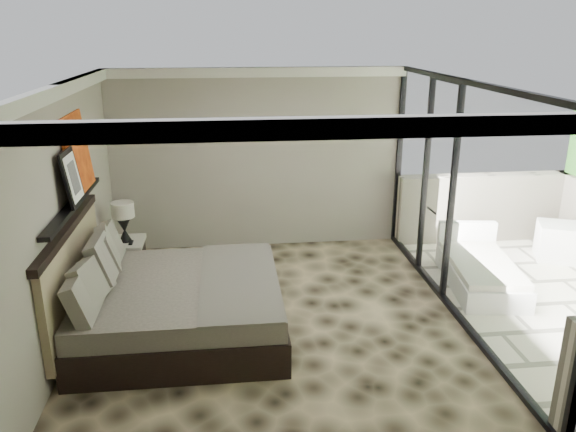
{
  "coord_description": "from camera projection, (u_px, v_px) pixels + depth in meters",
  "views": [
    {
      "loc": [
        -0.49,
        -6.02,
        3.34
      ],
      "look_at": [
        0.24,
        0.4,
        1.18
      ],
      "focal_mm": 35.0,
      "sensor_mm": 36.0,
      "label": 1
    }
  ],
  "objects": [
    {
      "name": "floor",
      "position": [
        272.0,
        319.0,
        6.79
      ],
      "size": [
        5.0,
        5.0,
        0.0
      ],
      "primitive_type": "plane",
      "color": "black",
      "rests_on": "ground"
    },
    {
      "name": "ceiling",
      "position": [
        270.0,
        84.0,
        5.9
      ],
      "size": [
        4.5,
        5.0,
        0.02
      ],
      "primitive_type": "cube",
      "color": "silver",
      "rests_on": "back_wall"
    },
    {
      "name": "back_wall",
      "position": [
        258.0,
        160.0,
        8.69
      ],
      "size": [
        4.5,
        0.02,
        2.8
      ],
      "primitive_type": "cube",
      "color": "gray",
      "rests_on": "floor"
    },
    {
      "name": "left_wall",
      "position": [
        66.0,
        216.0,
        6.11
      ],
      "size": [
        0.02,
        5.0,
        2.8
      ],
      "primitive_type": "cube",
      "color": "gray",
      "rests_on": "floor"
    },
    {
      "name": "glass_wall",
      "position": [
        462.0,
        203.0,
        6.59
      ],
      "size": [
        0.08,
        5.0,
        2.8
      ],
      "primitive_type": "cube",
      "color": "white",
      "rests_on": "floor"
    },
    {
      "name": "terrace_slab",
      "position": [
        563.0,
        307.0,
        7.21
      ],
      "size": [
        3.0,
        5.0,
        0.12
      ],
      "primitive_type": "cube",
      "color": "beige",
      "rests_on": "ground"
    },
    {
      "name": "picture_ledge",
      "position": [
        73.0,
        205.0,
        6.18
      ],
      "size": [
        0.12,
        2.2,
        0.05
      ],
      "primitive_type": "cube",
      "color": "black",
      "rests_on": "left_wall"
    },
    {
      "name": "bed",
      "position": [
        172.0,
        303.0,
        6.39
      ],
      "size": [
        2.33,
        2.25,
        1.29
      ],
      "color": "black",
      "rests_on": "floor"
    },
    {
      "name": "nightstand",
      "position": [
        124.0,
        256.0,
        7.92
      ],
      "size": [
        0.73,
        0.73,
        0.58
      ],
      "primitive_type": "cube",
      "rotation": [
        0.0,
        0.0,
        -0.31
      ],
      "color": "black",
      "rests_on": "floor"
    },
    {
      "name": "table_lamp",
      "position": [
        123.0,
        217.0,
        7.72
      ],
      "size": [
        0.31,
        0.31,
        0.57
      ],
      "color": "black",
      "rests_on": "nightstand"
    },
    {
      "name": "abstract_canvas",
      "position": [
        77.0,
        153.0,
        6.48
      ],
      "size": [
        0.13,
        0.9,
        0.9
      ],
      "primitive_type": "cube",
      "rotation": [
        0.0,
        -0.1,
        0.0
      ],
      "color": "#B63F0F",
      "rests_on": "picture_ledge"
    },
    {
      "name": "framed_print",
      "position": [
        72.0,
        177.0,
        6.01
      ],
      "size": [
        0.11,
        0.5,
        0.6
      ],
      "primitive_type": "cube",
      "rotation": [
        0.0,
        -0.14,
        0.0
      ],
      "color": "black",
      "rests_on": "picture_ledge"
    },
    {
      "name": "ottoman",
      "position": [
        556.0,
        241.0,
        8.5
      ],
      "size": [
        0.72,
        0.72,
        0.55
      ],
      "primitive_type": "cube",
      "rotation": [
        0.0,
        0.0,
        -0.38
      ],
      "color": "silver",
      "rests_on": "terrace_slab"
    },
    {
      "name": "lounger",
      "position": [
        480.0,
        271.0,
        7.65
      ],
      "size": [
        1.05,
        1.77,
        0.66
      ],
      "rotation": [
        0.0,
        0.0,
        -0.13
      ],
      "color": "silver",
      "rests_on": "terrace_slab"
    }
  ]
}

